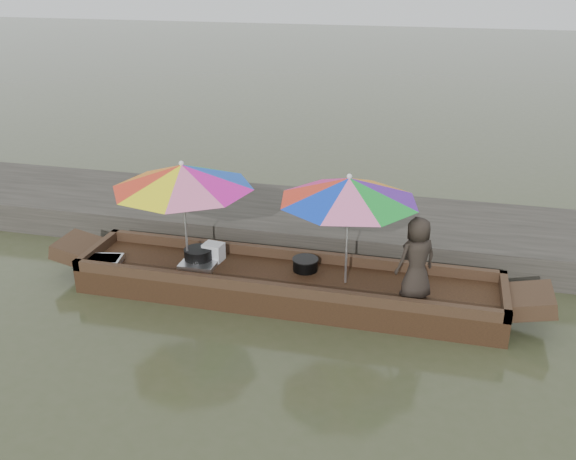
% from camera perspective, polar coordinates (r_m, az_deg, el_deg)
% --- Properties ---
extents(water, '(80.00, 80.00, 0.00)m').
position_cam_1_polar(water, '(9.13, -0.16, -6.03)').
color(water, '#3C4227').
rests_on(water, ground).
extents(dock, '(22.00, 2.20, 0.50)m').
position_cam_1_polar(dock, '(10.95, 2.70, 0.55)').
color(dock, '#2D2B26').
rests_on(dock, ground).
extents(boat_hull, '(5.93, 1.20, 0.35)m').
position_cam_1_polar(boat_hull, '(9.04, -0.16, -5.06)').
color(boat_hull, black).
rests_on(boat_hull, water).
extents(cooking_pot, '(0.41, 0.41, 0.21)m').
position_cam_1_polar(cooking_pot, '(9.39, -7.97, -2.27)').
color(cooking_pot, black).
rests_on(cooking_pot, boat_hull).
extents(tray_crayfish, '(0.57, 0.45, 0.09)m').
position_cam_1_polar(tray_crayfish, '(9.67, -16.07, -2.62)').
color(tray_crayfish, silver).
rests_on(tray_crayfish, boat_hull).
extents(tray_scallop, '(0.52, 0.36, 0.06)m').
position_cam_1_polar(tray_scallop, '(9.29, -7.98, -3.07)').
color(tray_scallop, silver).
rests_on(tray_scallop, boat_hull).
extents(charcoal_grill, '(0.35, 0.35, 0.16)m').
position_cam_1_polar(charcoal_grill, '(9.08, 1.55, -3.12)').
color(charcoal_grill, black).
rests_on(charcoal_grill, boat_hull).
extents(supply_bag, '(0.31, 0.26, 0.26)m').
position_cam_1_polar(supply_bag, '(9.42, -6.63, -1.94)').
color(supply_bag, silver).
rests_on(supply_bag, boat_hull).
extents(vendor, '(0.65, 0.61, 1.12)m').
position_cam_1_polar(vendor, '(8.33, 11.39, -2.49)').
color(vendor, black).
rests_on(vendor, boat_hull).
extents(umbrella_bow, '(2.29, 2.29, 1.55)m').
position_cam_1_polar(umbrella_bow, '(9.09, -9.16, 1.38)').
color(umbrella_bow, blue).
rests_on(umbrella_bow, boat_hull).
extents(umbrella_stern, '(2.19, 2.19, 1.55)m').
position_cam_1_polar(umbrella_stern, '(8.48, 5.29, -0.02)').
color(umbrella_stern, '#5414A5').
rests_on(umbrella_stern, boat_hull).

